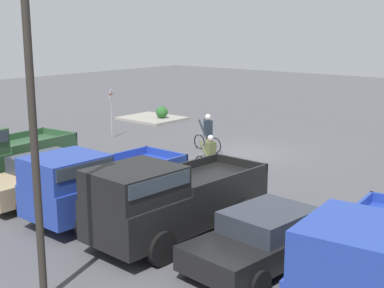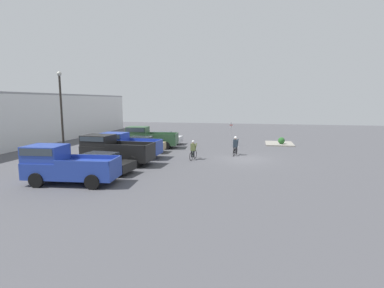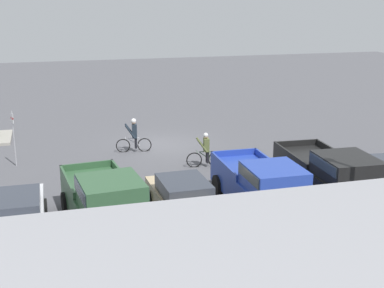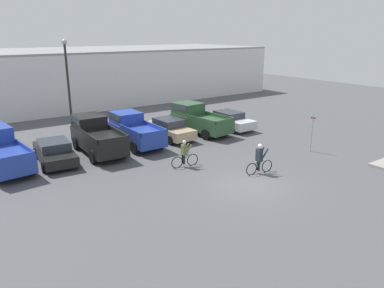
{
  "view_description": "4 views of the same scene",
  "coord_description": "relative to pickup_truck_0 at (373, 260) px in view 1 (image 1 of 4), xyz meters",
  "views": [
    {
      "loc": [
        -13.41,
        19.95,
        5.66
      ],
      "look_at": [
        -0.43,
        4.46,
        1.2
      ],
      "focal_mm": 50.0,
      "sensor_mm": 36.0,
      "label": 1
    },
    {
      "loc": [
        -25.19,
        -0.74,
        4.85
      ],
      "look_at": [
        -0.43,
        4.46,
        1.2
      ],
      "focal_mm": 28.0,
      "sensor_mm": 36.0,
      "label": 2
    },
    {
      "loc": [
        5.76,
        26.62,
        7.58
      ],
      "look_at": [
        -0.43,
        4.46,
        1.2
      ],
      "focal_mm": 50.0,
      "sensor_mm": 36.0,
      "label": 3
    },
    {
      "loc": [
        -12.86,
        -12.73,
        7.59
      ],
      "look_at": [
        -0.43,
        4.46,
        1.2
      ],
      "focal_mm": 35.0,
      "sensor_mm": 36.0,
      "label": 4
    }
  ],
  "objects": [
    {
      "name": "sedan_1",
      "position": [
        11.25,
        -0.3,
        -0.42
      ],
      "size": [
        2.02,
        4.66,
        1.49
      ],
      "color": "tan",
      "rests_on": "ground_plane"
    },
    {
      "name": "ground_plane",
      "position": [
        9.87,
        -10.17,
        -1.17
      ],
      "size": [
        80.0,
        80.0,
        0.0
      ],
      "primitive_type": "plane",
      "color": "#4C4C51"
    },
    {
      "name": "sedan_0",
      "position": [
        2.85,
        -0.73,
        -0.49
      ],
      "size": [
        2.35,
        4.74,
        1.36
      ],
      "color": "black",
      "rests_on": "ground_plane"
    },
    {
      "name": "pickup_truck_0",
      "position": [
        0.0,
        0.0,
        0.0
      ],
      "size": [
        2.61,
        5.49,
        2.27
      ],
      "color": "#233D9E",
      "rests_on": "ground_plane"
    },
    {
      "name": "curb_island",
      "position": [
        19.35,
        -13.69,
        -1.1
      ],
      "size": [
        3.57,
        2.99,
        0.15
      ],
      "primitive_type": "cube",
      "color": "gray",
      "rests_on": "ground_plane"
    },
    {
      "name": "pickup_truck_1",
      "position": [
        5.67,
        -0.27,
        -0.0
      ],
      "size": [
        2.4,
        5.52,
        2.24
      ],
      "color": "black",
      "rests_on": "ground_plane"
    },
    {
      "name": "pickup_truck_2",
      "position": [
        8.46,
        -0.14,
        -0.06
      ],
      "size": [
        2.24,
        5.16,
        2.12
      ],
      "color": "#233D9E",
      "rests_on": "ground_plane"
    },
    {
      "name": "lamppost",
      "position": [
        5.51,
        3.86,
        2.97
      ],
      "size": [
        0.36,
        0.36,
        7.09
      ],
      "color": "#2D2823",
      "rests_on": "ground_plane"
    },
    {
      "name": "fire_lane_sign",
      "position": [
        17.14,
        -8.42,
        0.38
      ],
      "size": [
        0.13,
        0.29,
        2.58
      ],
      "color": "#9E9EA3",
      "rests_on": "ground_plane"
    },
    {
      "name": "shrub",
      "position": [
        18.67,
        -13.85,
        -0.66
      ],
      "size": [
        0.73,
        0.73,
        0.73
      ],
      "color": "#286028",
      "rests_on": "curb_island"
    },
    {
      "name": "cyclist_1",
      "position": [
        8.73,
        -5.96,
        -0.37
      ],
      "size": [
        1.73,
        0.51,
        1.64
      ],
      "color": "black",
      "rests_on": "ground_plane"
    },
    {
      "name": "cyclist_0",
      "position": [
        11.48,
        -9.27,
        -0.3
      ],
      "size": [
        1.78,
        0.51,
        1.74
      ],
      "color": "black",
      "rests_on": "ground_plane"
    }
  ]
}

